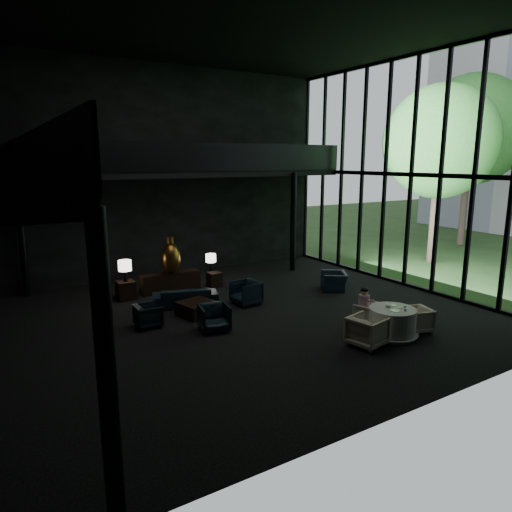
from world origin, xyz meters
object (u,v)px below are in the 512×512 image
console (170,282)px  dining_chair_north (370,314)px  sofa (185,294)px  lounge_armchair_south (214,316)px  lounge_armchair_west (148,316)px  child (364,299)px  table_lamp_left (125,266)px  dining_chair_west (367,329)px  dining_chair_east (416,319)px  dining_table (392,324)px  coffee_table (197,309)px  side_table_left (126,290)px  table_lamp_right (211,259)px  window_armchair (334,279)px  bronze_urn (171,258)px  side_table_right (215,279)px  lounge_armchair_east (246,291)px

console → dining_chair_north: size_ratio=3.05×
sofa → lounge_armchair_south: lounge_armchair_south is taller
lounge_armchair_west → child: bearing=-119.8°
lounge_armchair_west → sofa: bearing=-52.4°
table_lamp_left → dining_chair_west: table_lamp_left is taller
dining_chair_east → child: size_ratio=1.04×
dining_table → console: bearing=116.1°
console → coffee_table: (-0.27, -2.82, -0.12)m
lounge_armchair_west → child: size_ratio=0.97×
side_table_left → dining_table: dining_table is taller
table_lamp_right → sofa: (-1.79, -1.84, -0.59)m
side_table_left → dining_table: 8.46m
window_armchair → child: child is taller
console → lounge_armchair_south: bearing=-94.9°
lounge_armchair_west → dining_chair_north: size_ratio=0.91×
dining_chair_north → bronze_urn: bearing=-75.3°
sofa → lounge_armchair_west: size_ratio=3.10×
side_table_right → dining_chair_west: 6.89m
lounge_armchair_west → side_table_right: bearing=-50.1°
table_lamp_right → side_table_right: bearing=-90.0°
side_table_left → table_lamp_left: (0.00, -0.08, 0.81)m
console → side_table_left: 1.61m
lounge_armchair_east → dining_chair_east: 5.16m
window_armchair → dining_chair_west: (-2.59, -4.23, 0.07)m
dining_chair_north → dining_chair_east: bearing=115.7°
child → sofa: bearing=-49.9°
sofa → dining_chair_north: sofa is taller
lounge_armchair_south → dining_chair_west: bearing=-35.4°
side_table_left → table_lamp_left: table_lamp_left is taller
bronze_urn → lounge_armchair_south: size_ratio=1.61×
bronze_urn → child: 6.76m
console → dining_chair_west: bearing=-71.2°
lounge_armchair_south → dining_chair_west: dining_chair_west is taller
table_lamp_left → table_lamp_right: 3.21m
coffee_table → dining_chair_north: (3.71, -3.32, 0.13)m
table_lamp_left → lounge_armchair_west: size_ratio=1.14×
coffee_table → child: size_ratio=1.45×
window_armchair → dining_chair_north: 3.64m
lounge_armchair_south → lounge_armchair_east: bearing=50.1°
lounge_armchair_east → dining_chair_north: lounge_armchair_east is taller
table_lamp_right → lounge_armchair_west: size_ratio=1.01×
lounge_armchair_west → child: child is taller
console → lounge_armchair_west: (-1.77, -2.98, -0.02)m
bronze_urn → dining_chair_east: size_ratio=1.90×
side_table_right → sofa: size_ratio=0.26×
lounge_armchair_south → child: 4.13m
table_lamp_left → side_table_right: (3.20, -0.02, -0.86)m
side_table_left → lounge_armchair_east: (3.12, -2.53, 0.13)m
console → side_table_right: bearing=-8.1°
lounge_armchair_west → lounge_armchair_south: 1.86m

